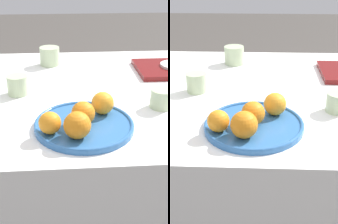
# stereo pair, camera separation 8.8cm
# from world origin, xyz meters

# --- Properties ---
(table) EXTENTS (1.47, 0.97, 0.73)m
(table) POSITION_xyz_m (0.00, 0.00, 0.36)
(table) COLOR white
(table) RESTS_ON ground_plane
(fruit_platter) EXTENTS (0.29, 0.29, 0.02)m
(fruit_platter) POSITION_xyz_m (-0.14, -0.29, 0.74)
(fruit_platter) COLOR #336BAD
(fruit_platter) RESTS_ON table
(orange_0) EXTENTS (0.07, 0.07, 0.07)m
(orange_0) POSITION_xyz_m (-0.15, -0.29, 0.77)
(orange_0) COLOR orange
(orange_0) RESTS_ON fruit_platter
(orange_1) EXTENTS (0.06, 0.06, 0.06)m
(orange_1) POSITION_xyz_m (-0.24, -0.33, 0.77)
(orange_1) COLOR orange
(orange_1) RESTS_ON fruit_platter
(orange_2) EXTENTS (0.07, 0.07, 0.07)m
(orange_2) POSITION_xyz_m (-0.08, -0.23, 0.77)
(orange_2) COLOR orange
(orange_2) RESTS_ON fruit_platter
(orange_3) EXTENTS (0.07, 0.07, 0.07)m
(orange_3) POSITION_xyz_m (-0.17, -0.36, 0.78)
(orange_3) COLOR orange
(orange_3) RESTS_ON fruit_platter
(cup_0) EXTENTS (0.07, 0.07, 0.06)m
(cup_0) POSITION_xyz_m (0.12, -0.17, 0.76)
(cup_0) COLOR #B7CC9E
(cup_0) RESTS_ON table
(cup_1) EXTENTS (0.07, 0.07, 0.07)m
(cup_1) POSITION_xyz_m (-0.36, -0.03, 0.76)
(cup_1) COLOR #B7CC9E
(cup_1) RESTS_ON table
(cup_2) EXTENTS (0.09, 0.09, 0.08)m
(cup_2) POSITION_xyz_m (-0.26, 0.29, 0.77)
(cup_2) COLOR #B7CC9E
(cup_2) RESTS_ON table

